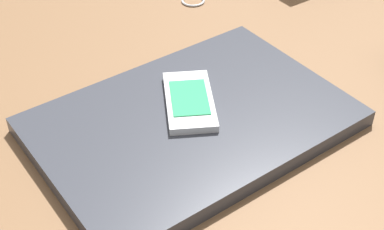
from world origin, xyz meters
TOP-DOWN VIEW (x-y plane):
  - desk_surface at (0.00, 0.00)cm, footprint 120.00×80.00cm
  - laptop_closed at (-2.54, -3.23)cm, footprint 39.32×30.24cm
  - cell_phone_on_laptop at (-1.92, -1.25)cm, footprint 8.90×12.19cm
  - key_ring at (11.34, 25.02)cm, footprint 3.83×3.83cm

SIDE VIEW (x-z plane):
  - desk_surface at x=0.00cm, z-range 0.00..3.00cm
  - key_ring at x=11.34cm, z-range 3.00..3.36cm
  - laptop_closed at x=-2.54cm, z-range 3.00..5.01cm
  - cell_phone_on_laptop at x=-1.92cm, z-range 4.97..6.05cm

